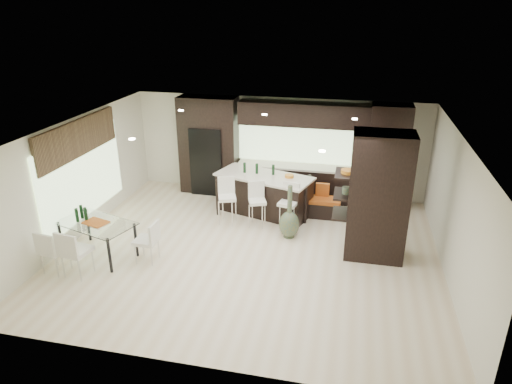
% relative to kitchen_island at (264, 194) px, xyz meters
% --- Properties ---
extents(ground, '(8.00, 8.00, 0.00)m').
position_rel_kitchen_island_xyz_m(ground, '(0.11, -2.05, -0.50)').
color(ground, beige).
rests_on(ground, ground).
extents(back_wall, '(8.00, 0.02, 2.70)m').
position_rel_kitchen_island_xyz_m(back_wall, '(0.11, 1.45, 0.85)').
color(back_wall, white).
rests_on(back_wall, ground).
extents(left_wall, '(0.02, 7.00, 2.70)m').
position_rel_kitchen_island_xyz_m(left_wall, '(-3.89, -2.05, 0.85)').
color(left_wall, white).
rests_on(left_wall, ground).
extents(right_wall, '(0.02, 7.00, 2.70)m').
position_rel_kitchen_island_xyz_m(right_wall, '(4.11, -2.05, 0.85)').
color(right_wall, white).
rests_on(right_wall, ground).
extents(ceiling, '(8.00, 7.00, 0.02)m').
position_rel_kitchen_island_xyz_m(ceiling, '(0.11, -2.05, 2.20)').
color(ceiling, white).
rests_on(ceiling, ground).
extents(window_left, '(0.04, 3.20, 1.90)m').
position_rel_kitchen_island_xyz_m(window_left, '(-3.85, -1.85, 0.85)').
color(window_left, '#B2D199').
rests_on(window_left, left_wall).
extents(window_back, '(3.40, 0.04, 1.20)m').
position_rel_kitchen_island_xyz_m(window_back, '(0.71, 1.41, 1.05)').
color(window_back, '#B2D199').
rests_on(window_back, back_wall).
extents(stone_accent, '(0.08, 3.00, 0.80)m').
position_rel_kitchen_island_xyz_m(stone_accent, '(-3.82, -1.85, 1.75)').
color(stone_accent, brown).
rests_on(stone_accent, left_wall).
extents(ceiling_spots, '(4.00, 3.00, 0.02)m').
position_rel_kitchen_island_xyz_m(ceiling_spots, '(0.11, -1.80, 2.18)').
color(ceiling_spots, white).
rests_on(ceiling_spots, ceiling).
extents(back_cabinetry, '(6.80, 0.68, 2.70)m').
position_rel_kitchen_island_xyz_m(back_cabinetry, '(0.61, 1.12, 0.85)').
color(back_cabinetry, black).
rests_on(back_cabinetry, ground).
extents(refrigerator, '(0.90, 0.68, 1.90)m').
position_rel_kitchen_island_xyz_m(refrigerator, '(-1.79, 1.07, 0.45)').
color(refrigerator, black).
rests_on(refrigerator, ground).
extents(partition_column, '(1.20, 0.80, 2.70)m').
position_rel_kitchen_island_xyz_m(partition_column, '(2.71, -1.65, 0.85)').
color(partition_column, black).
rests_on(partition_column, ground).
extents(kitchen_island, '(2.61, 1.70, 1.01)m').
position_rel_kitchen_island_xyz_m(kitchen_island, '(0.00, 0.00, 0.00)').
color(kitchen_island, black).
rests_on(kitchen_island, ground).
extents(stool_left, '(0.53, 0.53, 0.93)m').
position_rel_kitchen_island_xyz_m(stool_left, '(-0.74, -0.82, -0.04)').
color(stool_left, white).
rests_on(stool_left, ground).
extents(stool_mid, '(0.50, 0.50, 0.88)m').
position_rel_kitchen_island_xyz_m(stool_mid, '(0.00, -0.81, -0.06)').
color(stool_mid, white).
rests_on(stool_mid, ground).
extents(stool_right, '(0.49, 0.49, 0.92)m').
position_rel_kitchen_island_xyz_m(stool_right, '(0.74, -0.82, -0.05)').
color(stool_right, white).
rests_on(stool_right, ground).
extents(bench, '(1.26, 0.49, 0.48)m').
position_rel_kitchen_island_xyz_m(bench, '(1.31, 0.07, -0.26)').
color(bench, black).
rests_on(bench, ground).
extents(floor_vase, '(0.59, 0.59, 1.27)m').
position_rel_kitchen_island_xyz_m(floor_vase, '(0.83, -1.22, 0.13)').
color(floor_vase, '#4A593F').
rests_on(floor_vase, ground).
extents(dining_table, '(1.79, 1.33, 0.77)m').
position_rel_kitchen_island_xyz_m(dining_table, '(-2.99, -2.91, -0.12)').
color(dining_table, white).
rests_on(dining_table, ground).
extents(chair_near, '(0.56, 0.56, 0.93)m').
position_rel_kitchen_island_xyz_m(chair_near, '(-2.99, -3.69, -0.04)').
color(chair_near, white).
rests_on(chair_near, ground).
extents(chair_far, '(0.54, 0.54, 0.86)m').
position_rel_kitchen_island_xyz_m(chair_far, '(-3.49, -3.67, -0.07)').
color(chair_far, white).
rests_on(chair_far, ground).
extents(chair_end, '(0.45, 0.45, 0.83)m').
position_rel_kitchen_island_xyz_m(chair_end, '(-1.89, -2.91, -0.09)').
color(chair_end, white).
rests_on(chair_end, ground).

